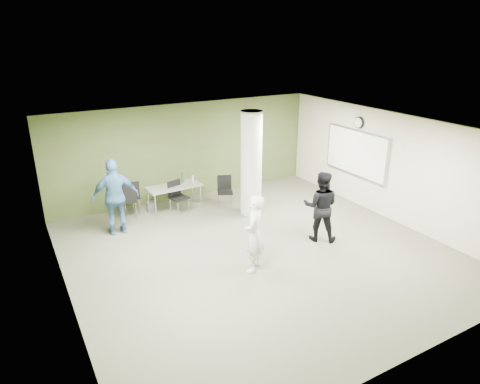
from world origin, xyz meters
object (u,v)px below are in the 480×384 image
folding_table (175,187)px  woman_white (254,234)px  man_blue (115,197)px  chair_back_left (127,198)px  man_black (321,206)px

folding_table → woman_white: size_ratio=0.92×
man_blue → folding_table: bearing=-152.8°
woman_white → man_blue: bearing=-101.3°
chair_back_left → man_blue: man_blue is taller
chair_back_left → man_black: man_black is taller
chair_back_left → woman_white: size_ratio=0.58×
man_black → folding_table: bearing=-15.5°
man_black → woman_white: bearing=51.9°
folding_table → man_blue: man_blue is taller
chair_back_left → man_black: bearing=142.7°
man_blue → chair_back_left: bearing=-114.0°
woman_white → man_blue: (-2.00, 3.13, 0.12)m
folding_table → chair_back_left: (-1.31, 0.10, -0.09)m
folding_table → chair_back_left: chair_back_left is taller
chair_back_left → woman_white: bearing=118.1°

